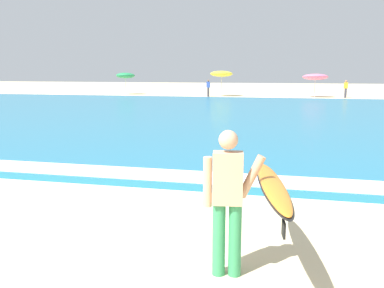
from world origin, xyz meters
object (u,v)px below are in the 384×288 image
(beach_umbrella_0, at_px, (125,76))
(beachgoer_near_row_mid, at_px, (208,88))
(beachgoer_near_row_left, at_px, (346,88))
(beach_umbrella_1, at_px, (221,74))
(beach_umbrella_2, at_px, (315,77))
(surfer_with_board, at_px, (248,191))

(beach_umbrella_0, height_order, beachgoer_near_row_mid, beach_umbrella_0)
(beachgoer_near_row_left, bearing_deg, beach_umbrella_0, 178.04)
(beach_umbrella_1, xyz_separation_m, beach_umbrella_2, (8.59, 0.13, -0.26))
(beach_umbrella_1, height_order, beach_umbrella_2, beach_umbrella_1)
(beach_umbrella_0, bearing_deg, beach_umbrella_2, -1.56)
(surfer_with_board, xyz_separation_m, beachgoer_near_row_left, (5.37, 34.64, -0.19))
(surfer_with_board, xyz_separation_m, beachgoer_near_row_mid, (-6.95, 33.77, -0.19))
(beach_umbrella_1, bearing_deg, beachgoer_near_row_mid, -138.49)
(surfer_with_board, bearing_deg, beachgoer_near_row_mid, 101.64)
(beach_umbrella_1, distance_m, beachgoer_near_row_left, 11.31)
(surfer_with_board, height_order, beach_umbrella_0, beach_umbrella_0)
(beach_umbrella_0, bearing_deg, beachgoer_near_row_left, -1.96)
(surfer_with_board, bearing_deg, beach_umbrella_1, 99.60)
(beachgoer_near_row_mid, bearing_deg, beach_umbrella_2, 6.41)
(beachgoer_near_row_left, bearing_deg, beachgoer_near_row_mid, -175.97)
(surfer_with_board, xyz_separation_m, beach_umbrella_0, (-15.86, 35.36, 0.89))
(beach_umbrella_1, relative_size, beachgoer_near_row_mid, 1.54)
(beach_umbrella_2, height_order, beachgoer_near_row_mid, beach_umbrella_2)
(beach_umbrella_0, distance_m, beach_umbrella_2, 18.59)
(beach_umbrella_0, height_order, beach_umbrella_1, beach_umbrella_1)
(beach_umbrella_1, xyz_separation_m, beachgoer_near_row_mid, (-1.08, -0.95, -1.26))
(surfer_with_board, height_order, beach_umbrella_2, beach_umbrella_2)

